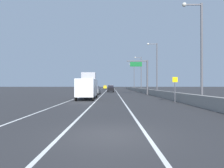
{
  "coord_description": "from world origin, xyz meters",
  "views": [
    {
      "loc": [
        0.08,
        -7.85,
        2.05
      ],
      "look_at": [
        0.34,
        46.78,
        2.36
      ],
      "focal_mm": 30.47,
      "sensor_mm": 36.0,
      "label": 1
    }
  ],
  "objects_px": {
    "overhead_sign_gantry": "(143,73)",
    "lamp_post_right_second": "(155,65)",
    "car_yellow_1": "(104,87)",
    "car_silver_2": "(110,87)",
    "lamp_post_right_near": "(198,46)",
    "speed_advisory_sign": "(174,88)",
    "lamp_post_right_third": "(139,72)",
    "lamp_post_right_fourth": "(133,75)",
    "car_black_0": "(110,89)",
    "car_gray_3": "(94,90)",
    "car_white_4": "(91,88)",
    "box_truck": "(87,87)"
  },
  "relations": [
    {
      "from": "lamp_post_right_second",
      "to": "car_yellow_1",
      "type": "bearing_deg",
      "value": 101.52
    },
    {
      "from": "box_truck",
      "to": "car_white_4",
      "type": "bearing_deg",
      "value": 94.83
    },
    {
      "from": "speed_advisory_sign",
      "to": "lamp_post_right_fourth",
      "type": "distance_m",
      "value": 53.95
    },
    {
      "from": "lamp_post_right_third",
      "to": "lamp_post_right_second",
      "type": "bearing_deg",
      "value": -89.08
    },
    {
      "from": "car_black_0",
      "to": "car_silver_2",
      "type": "relative_size",
      "value": 0.99
    },
    {
      "from": "box_truck",
      "to": "car_yellow_1",
      "type": "bearing_deg",
      "value": 90.04
    },
    {
      "from": "car_yellow_1",
      "to": "car_silver_2",
      "type": "relative_size",
      "value": 0.94
    },
    {
      "from": "lamp_post_right_third",
      "to": "lamp_post_right_fourth",
      "type": "xyz_separation_m",
      "value": [
        0.08,
        18.83,
        0.0
      ]
    },
    {
      "from": "lamp_post_right_near",
      "to": "car_yellow_1",
      "type": "relative_size",
      "value": 2.44
    },
    {
      "from": "speed_advisory_sign",
      "to": "car_gray_3",
      "type": "xyz_separation_m",
      "value": [
        -11.09,
        19.18,
        -0.82
      ]
    },
    {
      "from": "overhead_sign_gantry",
      "to": "speed_advisory_sign",
      "type": "height_order",
      "value": "overhead_sign_gantry"
    },
    {
      "from": "box_truck",
      "to": "car_silver_2",
      "type": "bearing_deg",
      "value": 86.9
    },
    {
      "from": "car_black_0",
      "to": "speed_advisory_sign",
      "type": "bearing_deg",
      "value": -76.76
    },
    {
      "from": "car_gray_3",
      "to": "car_white_4",
      "type": "distance_m",
      "value": 23.94
    },
    {
      "from": "speed_advisory_sign",
      "to": "car_white_4",
      "type": "relative_size",
      "value": 0.64
    },
    {
      "from": "lamp_post_right_second",
      "to": "car_black_0",
      "type": "bearing_deg",
      "value": 118.38
    },
    {
      "from": "car_black_0",
      "to": "car_yellow_1",
      "type": "xyz_separation_m",
      "value": [
        -3.21,
        44.11,
        0.0
      ]
    },
    {
      "from": "car_white_4",
      "to": "car_yellow_1",
      "type": "bearing_deg",
      "value": 84.84
    },
    {
      "from": "lamp_post_right_second",
      "to": "car_silver_2",
      "type": "relative_size",
      "value": 2.3
    },
    {
      "from": "lamp_post_right_near",
      "to": "car_white_4",
      "type": "bearing_deg",
      "value": 109.07
    },
    {
      "from": "lamp_post_right_second",
      "to": "car_yellow_1",
      "type": "distance_m",
      "value": 62.76
    },
    {
      "from": "box_truck",
      "to": "speed_advisory_sign",
      "type": "bearing_deg",
      "value": -26.54
    },
    {
      "from": "car_white_4",
      "to": "box_truck",
      "type": "height_order",
      "value": "box_truck"
    },
    {
      "from": "car_silver_2",
      "to": "lamp_post_right_near",
      "type": "bearing_deg",
      "value": -82.32
    },
    {
      "from": "car_gray_3",
      "to": "car_white_4",
      "type": "height_order",
      "value": "car_white_4"
    },
    {
      "from": "car_yellow_1",
      "to": "car_white_4",
      "type": "relative_size",
      "value": 0.93
    },
    {
      "from": "car_black_0",
      "to": "lamp_post_right_third",
      "type": "bearing_deg",
      "value": 10.4
    },
    {
      "from": "lamp_post_right_near",
      "to": "car_black_0",
      "type": "height_order",
      "value": "lamp_post_right_near"
    },
    {
      "from": "lamp_post_right_near",
      "to": "car_black_0",
      "type": "relative_size",
      "value": 2.33
    },
    {
      "from": "car_black_0",
      "to": "lamp_post_right_near",
      "type": "bearing_deg",
      "value": -75.3
    },
    {
      "from": "overhead_sign_gantry",
      "to": "lamp_post_right_near",
      "type": "bearing_deg",
      "value": -84.59
    },
    {
      "from": "speed_advisory_sign",
      "to": "lamp_post_right_fourth",
      "type": "height_order",
      "value": "lamp_post_right_fourth"
    },
    {
      "from": "car_black_0",
      "to": "car_white_4",
      "type": "height_order",
      "value": "car_black_0"
    },
    {
      "from": "car_white_4",
      "to": "car_gray_3",
      "type": "bearing_deg",
      "value": -82.64
    },
    {
      "from": "overhead_sign_gantry",
      "to": "lamp_post_right_fourth",
      "type": "relative_size",
      "value": 0.71
    },
    {
      "from": "car_yellow_1",
      "to": "lamp_post_right_near",
      "type": "bearing_deg",
      "value": -81.02
    },
    {
      "from": "speed_advisory_sign",
      "to": "car_black_0",
      "type": "bearing_deg",
      "value": 103.24
    },
    {
      "from": "speed_advisory_sign",
      "to": "car_yellow_1",
      "type": "bearing_deg",
      "value": 98.12
    },
    {
      "from": "lamp_post_right_near",
      "to": "car_yellow_1",
      "type": "xyz_separation_m",
      "value": [
        -12.66,
        80.12,
        -5.07
      ]
    },
    {
      "from": "lamp_post_right_near",
      "to": "car_yellow_1",
      "type": "height_order",
      "value": "lamp_post_right_near"
    },
    {
      "from": "overhead_sign_gantry",
      "to": "lamp_post_right_second",
      "type": "relative_size",
      "value": 0.71
    },
    {
      "from": "lamp_post_right_second",
      "to": "box_truck",
      "type": "bearing_deg",
      "value": -139.56
    },
    {
      "from": "car_black_0",
      "to": "car_gray_3",
      "type": "bearing_deg",
      "value": -103.01
    },
    {
      "from": "lamp_post_right_second",
      "to": "car_gray_3",
      "type": "bearing_deg",
      "value": 166.21
    },
    {
      "from": "overhead_sign_gantry",
      "to": "lamp_post_right_second",
      "type": "height_order",
      "value": "lamp_post_right_second"
    },
    {
      "from": "lamp_post_right_third",
      "to": "car_yellow_1",
      "type": "height_order",
      "value": "lamp_post_right_third"
    },
    {
      "from": "lamp_post_right_near",
      "to": "car_gray_3",
      "type": "bearing_deg",
      "value": 120.12
    },
    {
      "from": "car_yellow_1",
      "to": "box_truck",
      "type": "distance_m",
      "value": 71.91
    },
    {
      "from": "lamp_post_right_near",
      "to": "car_black_0",
      "type": "bearing_deg",
      "value": 104.7
    },
    {
      "from": "lamp_post_right_second",
      "to": "car_black_0",
      "type": "distance_m",
      "value": 20.18
    }
  ]
}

